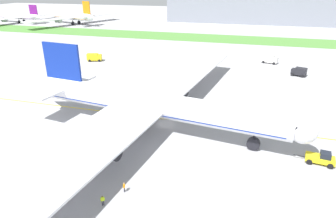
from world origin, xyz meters
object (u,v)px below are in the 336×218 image
(service_truck_catering_van, at_px, (94,57))
(ground_crew_marshaller_front, at_px, (153,111))
(parked_airliner_far_left, at_px, (18,16))
(service_truck_fuel_bowser, at_px, (299,71))
(ground_crew_wingwalker_starboard, at_px, (124,186))
(service_truck_baggage_loader, at_px, (269,59))
(ground_crew_wingwalker_port, at_px, (103,200))
(pushback_tug, at_px, (321,158))
(airliner_foreground, at_px, (149,104))
(parked_airliner_far_centre, at_px, (73,16))

(service_truck_catering_van, bearing_deg, ground_crew_marshaller_front, -47.56)
(ground_crew_marshaller_front, xyz_separation_m, parked_airliner_far_left, (-143.17, 124.83, 3.22))
(ground_crew_marshaller_front, relative_size, service_truck_fuel_bowser, 0.35)
(ground_crew_wingwalker_starboard, height_order, service_truck_fuel_bowser, service_truck_fuel_bowser)
(ground_crew_marshaller_front, bearing_deg, service_truck_baggage_loader, 64.77)
(ground_crew_wingwalker_port, xyz_separation_m, service_truck_fuel_bowser, (31.33, 70.02, 0.50))
(service_truck_fuel_bowser, xyz_separation_m, parked_airliner_far_left, (-177.47, 84.17, 2.79))
(pushback_tug, relative_size, ground_crew_wingwalker_port, 4.04)
(service_truck_fuel_bowser, bearing_deg, service_truck_baggage_loader, 121.96)
(airliner_foreground, relative_size, parked_airliner_far_left, 1.31)
(service_truck_baggage_loader, distance_m, parked_airliner_far_centre, 145.43)
(parked_airliner_far_left, bearing_deg, pushback_tug, -37.63)
(airliner_foreground, distance_m, parked_airliner_far_left, 195.19)
(ground_crew_wingwalker_starboard, xyz_separation_m, service_truck_baggage_loader, (21.11, 80.49, 0.73))
(ground_crew_marshaller_front, height_order, service_truck_baggage_loader, service_truck_baggage_loader)
(ground_crew_marshaller_front, bearing_deg, airliner_foreground, -78.08)
(service_truck_fuel_bowser, bearing_deg, parked_airliner_far_centre, 147.27)
(service_truck_catering_van, relative_size, parked_airliner_far_left, 0.08)
(ground_crew_wingwalker_starboard, distance_m, service_truck_baggage_loader, 83.22)
(service_truck_fuel_bowser, relative_size, service_truck_catering_van, 0.85)
(ground_crew_wingwalker_port, distance_m, parked_airliner_far_left, 212.46)
(pushback_tug, xyz_separation_m, ground_crew_wingwalker_port, (-29.42, -18.86, -0.03))
(parked_airliner_far_left, bearing_deg, parked_airliner_far_centre, 3.07)
(parked_airliner_far_centre, bearing_deg, airliner_foreground, -52.73)
(service_truck_fuel_bowser, height_order, parked_airliner_far_centre, parked_airliner_far_centre)
(ground_crew_marshaller_front, relative_size, service_truck_baggage_loader, 0.28)
(ground_crew_marshaller_front, xyz_separation_m, parked_airliner_far_centre, (-100.26, 127.13, 4.24))
(ground_crew_wingwalker_starboard, relative_size, service_truck_baggage_loader, 0.26)
(service_truck_fuel_bowser, height_order, service_truck_catering_van, service_truck_catering_van)
(service_truck_fuel_bowser, distance_m, service_truck_catering_van, 70.75)
(ground_crew_wingwalker_port, height_order, service_truck_catering_van, service_truck_catering_van)
(ground_crew_wingwalker_starboard, bearing_deg, parked_airliner_far_left, 134.40)
(ground_crew_wingwalker_starboard, height_order, service_truck_baggage_loader, service_truck_baggage_loader)
(ground_crew_wingwalker_starboard, relative_size, service_truck_catering_van, 0.27)
(service_truck_baggage_loader, bearing_deg, ground_crew_wingwalker_starboard, -104.70)
(service_truck_catering_van, relative_size, parked_airliner_far_centre, 0.08)
(service_truck_baggage_loader, xyz_separation_m, parked_airliner_far_left, (-168.84, 70.34, 2.56))
(airliner_foreground, bearing_deg, ground_crew_wingwalker_starboard, -80.69)
(pushback_tug, xyz_separation_m, parked_airliner_far_centre, (-132.65, 137.63, 4.28))
(ground_crew_wingwalker_starboard, xyz_separation_m, parked_airliner_far_centre, (-104.82, 153.13, 4.31))
(pushback_tug, height_order, ground_crew_wingwalker_port, pushback_tug)
(pushback_tug, height_order, parked_airliner_far_centre, parked_airliner_far_centre)
(pushback_tug, xyz_separation_m, service_truck_baggage_loader, (-6.72, 64.99, 0.70))
(airliner_foreground, distance_m, ground_crew_wingwalker_starboard, 20.35)
(service_truck_fuel_bowser, bearing_deg, ground_crew_marshaller_front, -130.15)
(ground_crew_wingwalker_starboard, bearing_deg, airliner_foreground, 99.31)
(service_truck_catering_van, bearing_deg, parked_airliner_far_left, 141.47)
(ground_crew_wingwalker_port, bearing_deg, parked_airliner_far_left, 133.46)
(ground_crew_wingwalker_starboard, distance_m, parked_airliner_far_centre, 185.62)
(ground_crew_wingwalker_port, xyz_separation_m, parked_airliner_far_left, (-146.13, 154.19, 3.29))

